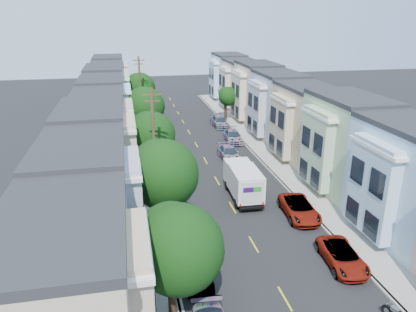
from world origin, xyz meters
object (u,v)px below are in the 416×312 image
parked_right_c (233,136)px  fedex_truck (243,181)px  tree_a (177,249)px  tree_c (150,136)px  parked_right_a (342,257)px  tree_b (162,175)px  parked_left_c (177,209)px  lead_sedan (229,153)px  parked_right_d (220,122)px  parked_left_d (163,163)px  parked_left_b (193,268)px  utility_pole_far (140,92)px  tree_e (139,88)px  parked_right_b (299,209)px  tree_far_r (228,97)px  tree_d (144,107)px  utility_pole_near (154,148)px

parked_right_c → fedex_truck: bearing=-98.6°
tree_a → tree_c: (-0.00, 19.96, 0.17)m
tree_a → parked_right_a: bearing=15.0°
tree_b → parked_left_c: tree_b is taller
fedex_truck → lead_sedan: bearing=84.5°
parked_right_d → parked_left_d: bearing=-125.2°
tree_c → parked_left_b: bearing=-85.1°
lead_sedan → utility_pole_far: bearing=119.0°
utility_pole_far → lead_sedan: 18.84m
tree_a → parked_right_d: bearing=73.8°
tree_e → parked_right_b: 37.05m
tree_e → tree_far_r: (13.20, -3.01, -1.25)m
tree_a → parked_left_b: 5.35m
tree_a → tree_far_r: size_ratio=1.30×
tree_d → parked_left_d: (1.40, -6.90, -4.68)m
utility_pole_near → parked_right_c: bearing=55.7°
utility_pole_far → fedex_truck: (7.72, -26.19, -3.51)m
tree_a → utility_pole_near: 14.61m
parked_left_c → parked_right_b: 9.97m
tree_far_r → parked_left_c: (-11.79, -30.23, -2.96)m
parked_right_b → parked_right_d: 28.71m
tree_d → tree_far_r: tree_d is taller
parked_left_d → tree_far_r: bearing=59.7°
tree_e → parked_left_b: tree_e is taller
tree_a → tree_far_r: 44.02m
parked_left_d → parked_right_b: size_ratio=0.82×
tree_d → parked_right_c: bearing=5.3°
tree_e → parked_right_a: bearing=-75.1°
tree_c → lead_sedan: tree_c is taller
tree_e → fedex_truck: size_ratio=1.20×
tree_d → parked_right_d: size_ratio=1.60×
tree_c → tree_d: 10.05m
parked_left_b → fedex_truck: bearing=55.6°
tree_c → parked_right_c: tree_c is taller
parked_right_a → parked_right_d: size_ratio=0.99×
tree_d → parked_left_b: (1.40, -26.41, -4.57)m
utility_pole_far → parked_right_b: size_ratio=1.93×
parked_right_d → tree_d: bearing=-145.3°
utility_pole_far → parked_right_d: size_ratio=2.08×
fedex_truck → parked_right_a: (3.48, -11.40, -0.98)m
utility_pole_far → parked_left_b: utility_pole_far is taller
lead_sedan → parked_right_b: parked_right_b is taller
parked_left_c → tree_far_r: bearing=66.1°
parked_left_d → utility_pole_near: bearing=-97.7°
parked_left_b → parked_right_d: size_ratio=0.93×
tree_far_r → lead_sedan: 18.07m
parked_left_b → tree_far_r: bearing=68.8°
parked_left_c → parked_right_b: (9.80, -1.81, -0.03)m
fedex_truck → parked_left_c: bearing=-155.4°
parked_left_c → tree_d: bearing=91.8°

